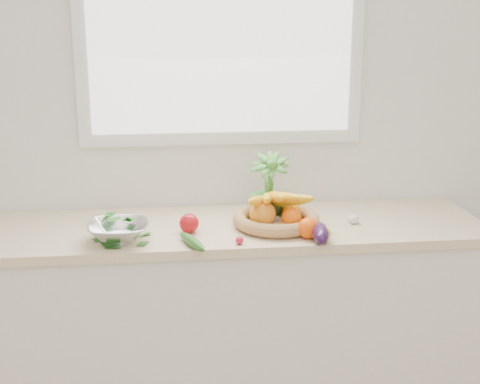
{
  "coord_description": "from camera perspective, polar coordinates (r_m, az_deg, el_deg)",
  "views": [
    {
      "loc": [
        -0.26,
        -0.81,
        1.83
      ],
      "look_at": [
        0.05,
        1.93,
        1.05
      ],
      "focal_mm": 50.0,
      "sensor_mm": 36.0,
      "label": 1
    }
  ],
  "objects": [
    {
      "name": "back_wall",
      "position": [
        3.11,
        -1.59,
        6.9
      ],
      "size": [
        4.5,
        0.02,
        2.7
      ],
      "primitive_type": "cube",
      "color": "white",
      "rests_on": "ground"
    },
    {
      "name": "colander_with_spinach",
      "position": [
        2.73,
        -10.35,
        -2.95
      ],
      "size": [
        0.25,
        0.25,
        0.13
      ],
      "color": "silver",
      "rests_on": "countertop"
    },
    {
      "name": "garlic_b",
      "position": [
        2.89,
        3.88,
        -2.52
      ],
      "size": [
        0.07,
        0.07,
        0.05
      ],
      "primitive_type": "ellipsoid",
      "rotation": [
        0.0,
        0.0,
        0.26
      ],
      "color": "white",
      "rests_on": "countertop"
    },
    {
      "name": "garlic_a",
      "position": [
        2.92,
        3.06,
        -2.4
      ],
      "size": [
        0.06,
        0.06,
        0.04
      ],
      "primitive_type": "ellipsoid",
      "rotation": [
        0.0,
        0.0,
        0.28
      ],
      "color": "white",
      "rests_on": "countertop"
    },
    {
      "name": "cucumber",
      "position": [
        2.66,
        -4.1,
        -4.25
      ],
      "size": [
        0.12,
        0.22,
        0.04
      ],
      "primitive_type": "ellipsoid",
      "rotation": [
        0.0,
        0.0,
        0.37
      ],
      "color": "#275218",
      "rests_on": "countertop"
    },
    {
      "name": "lemon_b",
      "position": [
        2.72,
        7.09,
        -3.56
      ],
      "size": [
        0.07,
        0.09,
        0.07
      ],
      "primitive_type": "ellipsoid",
      "rotation": [
        0.0,
        0.0,
        0.04
      ],
      "color": "#FAFF0D",
      "rests_on": "countertop"
    },
    {
      "name": "lemon_a",
      "position": [
        2.78,
        6.15,
        -3.29
      ],
      "size": [
        0.07,
        0.08,
        0.06
      ],
      "primitive_type": "ellipsoid",
      "rotation": [
        0.0,
        0.0,
        -0.15
      ],
      "color": "yellow",
      "rests_on": "countertop"
    },
    {
      "name": "eggplant",
      "position": [
        2.72,
        6.91,
        -3.54
      ],
      "size": [
        0.1,
        0.19,
        0.07
      ],
      "primitive_type": "ellipsoid",
      "rotation": [
        0.0,
        0.0,
        -0.16
      ],
      "color": "#280E33",
      "rests_on": "countertop"
    },
    {
      "name": "radish",
      "position": [
        2.68,
        -0.05,
        -4.15
      ],
      "size": [
        0.03,
        0.03,
        0.03
      ],
      "primitive_type": "sphere",
      "rotation": [
        0.0,
        0.0,
        -0.07
      ],
      "color": "red",
      "rests_on": "countertop"
    },
    {
      "name": "fruit_basket",
      "position": [
        2.88,
        3.07,
        -1.94
      ],
      "size": [
        0.42,
        0.42,
        0.19
      ],
      "color": "tan",
      "rests_on": "countertop"
    },
    {
      "name": "counter_cabinet",
      "position": [
        3.11,
        -0.98,
        -10.99
      ],
      "size": [
        2.2,
        0.58,
        0.86
      ],
      "primitive_type": "cube",
      "color": "silver",
      "rests_on": "ground"
    },
    {
      "name": "garlic_c",
      "position": [
        2.97,
        9.66,
        -2.29
      ],
      "size": [
        0.05,
        0.05,
        0.04
      ],
      "primitive_type": "ellipsoid",
      "rotation": [
        0.0,
        0.0,
        -0.02
      ],
      "color": "white",
      "rests_on": "countertop"
    },
    {
      "name": "apple",
      "position": [
        2.81,
        -4.37,
        -2.68
      ],
      "size": [
        0.08,
        0.08,
        0.08
      ],
      "primitive_type": "sphere",
      "rotation": [
        0.0,
        0.0,
        0.0
      ],
      "color": "#AF0E14",
      "rests_on": "countertop"
    },
    {
      "name": "countertop",
      "position": [
        2.93,
        -1.02,
        -3.12
      ],
      "size": [
        2.24,
        0.62,
        0.04
      ],
      "primitive_type": "cube",
      "color": "beige",
      "rests_on": "counter_cabinet"
    },
    {
      "name": "orange_loose",
      "position": [
        2.75,
        5.84,
        -3.08
      ],
      "size": [
        0.12,
        0.12,
        0.09
      ],
      "primitive_type": "sphere",
      "rotation": [
        0.0,
        0.0,
        -0.43
      ],
      "color": "#EF4C07",
      "rests_on": "countertop"
    },
    {
      "name": "lemon_c",
      "position": [
        2.73,
        6.82,
        -3.48
      ],
      "size": [
        0.09,
        0.1,
        0.07
      ],
      "primitive_type": "ellipsoid",
      "rotation": [
        0.0,
        0.0,
        0.32
      ],
      "color": "yellow",
      "rests_on": "countertop"
    },
    {
      "name": "ginger",
      "position": [
        2.81,
        3.1,
        -3.15
      ],
      "size": [
        0.13,
        0.09,
        0.04
      ],
      "primitive_type": "cube",
      "rotation": [
        0.0,
        0.0,
        0.37
      ],
      "color": "tan",
      "rests_on": "countertop"
    },
    {
      "name": "potted_herb",
      "position": [
        2.96,
        2.49,
        0.32
      ],
      "size": [
        0.21,
        0.21,
        0.31
      ],
      "primitive_type": "imported",
      "rotation": [
        0.0,
        0.0,
        -0.21
      ],
      "color": "#4A9636",
      "rests_on": "countertop"
    },
    {
      "name": "window_pane",
      "position": [
        3.04,
        -1.59,
        14.26
      ],
      "size": [
        1.18,
        0.01,
        0.98
      ],
      "primitive_type": "cube",
      "color": "white",
      "rests_on": "window_frame"
    },
    {
      "name": "window_frame",
      "position": [
        3.06,
        -1.62,
        14.27
      ],
      "size": [
        1.3,
        0.03,
        1.1
      ],
      "primitive_type": "cube",
      "color": "white",
      "rests_on": "back_wall"
    }
  ]
}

